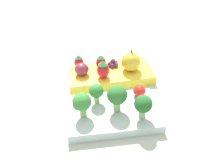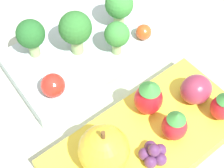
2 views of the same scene
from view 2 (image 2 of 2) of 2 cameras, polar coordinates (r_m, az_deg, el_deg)
The scene contains 15 objects.
ground_plane at distance 0.45m, azimuth -0.11°, elevation -2.98°, with size 4.00×4.00×0.00m, color #ADB7A3.
bento_box_savoury at distance 0.48m, azimuth -4.36°, elevation 4.35°, with size 0.19×0.13×0.02m.
bento_box_fruit at distance 0.41m, azimuth 5.16°, elevation -8.80°, with size 0.23×0.13×0.02m.
broccoli_floret_0 at distance 0.45m, azimuth -12.28°, elevation 7.31°, with size 0.03×0.03×0.05m.
broccoli_floret_1 at distance 0.48m, azimuth 1.08°, elevation 11.86°, with size 0.04×0.04×0.05m.
broccoli_floret_2 at distance 0.44m, azimuth -6.03°, elevation 8.11°, with size 0.04×0.04×0.06m.
broccoli_floret_3 at distance 0.45m, azimuth 0.75°, elevation 7.43°, with size 0.03×0.03×0.05m.
cherry_tomato_0 at distance 0.43m, azimuth -8.98°, elevation -0.22°, with size 0.03×0.03×0.03m.
cherry_tomato_1 at distance 0.48m, azimuth 4.84°, elevation 7.88°, with size 0.02×0.02×0.02m.
apple at distance 0.36m, azimuth -1.26°, elevation -10.02°, with size 0.05×0.05×0.06m.
strawberry_0 at distance 0.39m, azimuth 9.55°, elevation -6.22°, with size 0.03×0.03×0.04m.
strawberry_1 at distance 0.41m, azimuth 16.52°, elevation -3.25°, with size 0.03×0.03×0.04m.
strawberry_2 at distance 0.40m, azimuth 5.61°, elevation -2.05°, with size 0.03×0.03×0.05m.
plum at distance 0.42m, azimuth 12.69°, elevation -0.80°, with size 0.04×0.03×0.03m.
grape_cluster at distance 0.38m, azimuth 6.33°, elevation -10.52°, with size 0.03×0.03×0.02m.
Camera 2 is at (-0.13, -0.21, 0.37)m, focal length 60.00 mm.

